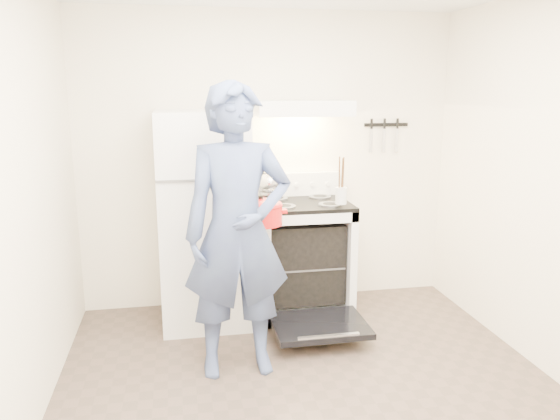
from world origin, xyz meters
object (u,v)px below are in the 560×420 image
(tea_kettle, at_px, (270,181))
(dutch_oven, at_px, (261,215))
(stove_body, at_px, (302,259))
(person, at_px, (238,233))
(refrigerator, at_px, (204,219))

(tea_kettle, bearing_deg, dutch_oven, -104.49)
(tea_kettle, xyz_separation_m, dutch_oven, (-0.19, -0.72, -0.12))
(stove_body, xyz_separation_m, person, (-0.64, -0.90, 0.50))
(stove_body, height_order, dutch_oven, dutch_oven)
(refrigerator, bearing_deg, dutch_oven, -50.96)
(person, height_order, dutch_oven, person)
(stove_body, xyz_separation_m, tea_kettle, (-0.24, 0.22, 0.64))
(stove_body, bearing_deg, refrigerator, -178.23)
(refrigerator, distance_m, person, 0.89)
(dutch_oven, bearing_deg, person, -118.26)
(refrigerator, height_order, stove_body, refrigerator)
(refrigerator, xyz_separation_m, stove_body, (0.81, 0.02, -0.39))
(refrigerator, relative_size, tea_kettle, 5.81)
(stove_body, distance_m, dutch_oven, 0.84)
(stove_body, relative_size, person, 0.48)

